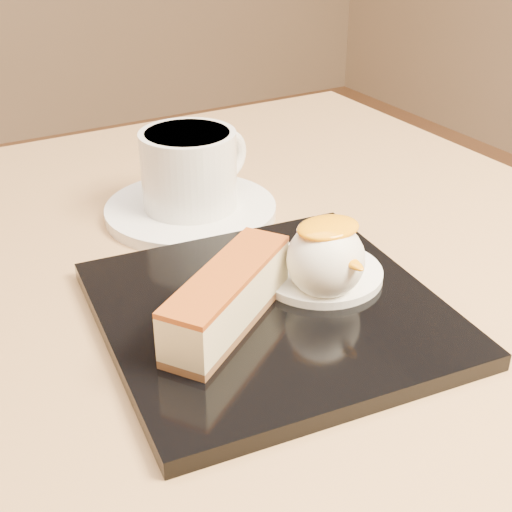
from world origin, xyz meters
TOP-DOWN VIEW (x-y plane):
  - table at (0.00, 0.00)m, footprint 0.80×0.80m
  - dessert_plate at (0.04, -0.04)m, footprint 0.24×0.24m
  - cheesecake at (0.01, -0.04)m, footprint 0.12×0.10m
  - cream_smear at (0.09, -0.02)m, footprint 0.09×0.09m
  - ice_cream_scoop at (0.08, -0.04)m, footprint 0.05×0.05m
  - mango_sauce at (0.09, -0.04)m, footprint 0.04×0.03m
  - mint_sprig at (0.06, 0.00)m, footprint 0.04×0.03m
  - saucer at (0.07, 0.14)m, footprint 0.15×0.15m
  - coffee_cup at (0.07, 0.14)m, footprint 0.11×0.08m

SIDE VIEW (x-z plane):
  - table at x=0.00m, z-range 0.20..0.92m
  - saucer at x=0.07m, z-range 0.72..0.73m
  - dessert_plate at x=0.04m, z-range 0.72..0.73m
  - cream_smear at x=0.09m, z-range 0.73..0.74m
  - mint_sprig at x=0.06m, z-range 0.74..0.74m
  - cheesecake at x=0.01m, z-range 0.73..0.77m
  - ice_cream_scoop at x=0.08m, z-range 0.73..0.79m
  - coffee_cup at x=0.07m, z-range 0.73..0.80m
  - mango_sauce at x=0.09m, z-range 0.78..0.79m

